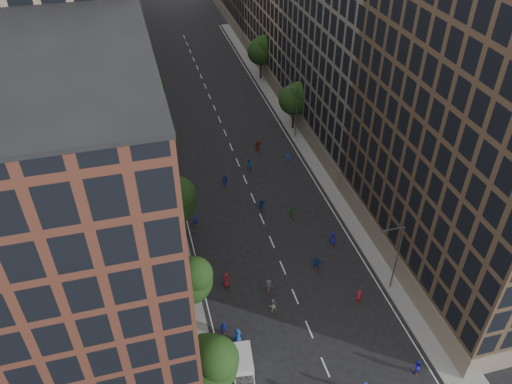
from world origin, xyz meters
TOP-DOWN VIEW (x-y plane):
  - ground at (0.00, 40.00)m, footprint 240.00×240.00m
  - sidewalk_left at (-12.00, 47.50)m, footprint 4.00×105.00m
  - sidewalk_right at (12.00, 47.50)m, footprint 4.00×105.00m
  - bldg_left_a at (-19.00, 11.00)m, footprint 14.00×22.00m
  - bldg_left_b at (-19.00, 35.00)m, footprint 14.00×26.00m
  - bldg_left_c at (-19.00, 58.00)m, footprint 14.00×20.00m
  - bldg_right_a at (19.00, 15.00)m, footprint 14.00×30.00m
  - bldg_right_b at (19.00, 44.00)m, footprint 14.00×28.00m
  - tree_left_0 at (-11.01, 3.85)m, footprint 5.20×5.20m
  - tree_left_1 at (-11.02, 13.86)m, footprint 4.80×4.80m
  - tree_left_2 at (-10.99, 25.83)m, footprint 5.60×5.60m
  - tree_left_3 at (-11.02, 39.85)m, footprint 5.00×5.00m
  - tree_left_4 at (-11.00, 55.84)m, footprint 5.40×5.40m
  - tree_left_5 at (-11.02, 71.86)m, footprint 4.80×4.80m
  - tree_right_a at (11.38, 47.85)m, footprint 5.00×5.00m
  - tree_right_b at (11.39, 67.85)m, footprint 5.20×5.20m
  - streetlamp_near at (10.37, 12.00)m, footprint 2.64×0.22m
  - streetlamp_far at (10.37, 45.00)m, footprint 2.64×0.22m
  - cargo_van at (-7.79, 5.81)m, footprint 2.52×4.50m
  - skater_0 at (-7.38, 9.49)m, footprint 0.99×0.78m
  - skater_2 at (7.97, 1.79)m, footprint 0.88×0.71m
  - skater_4 at (-8.50, 10.92)m, footprint 0.92×0.42m
  - skater_5 at (3.72, 16.88)m, footprint 1.52×0.79m
  - skater_6 at (-6.89, 16.93)m, footprint 0.97×0.70m
  - skater_7 at (6.27, 11.02)m, footprint 0.71×0.50m
  - skater_8 at (-2.96, 12.24)m, footprint 0.88×0.71m
  - skater_9 at (-2.60, 15.00)m, footprint 1.19×0.86m
  - skater_10 at (3.89, 26.10)m, footprint 1.13×0.74m
  - skater_11 at (0.40, 28.84)m, footprint 1.56×0.99m
  - skater_12 at (7.08, 20.32)m, footprint 0.96×0.82m
  - skater_13 at (-8.50, 27.88)m, footprint 0.59×0.42m
  - skater_14 at (1.16, 38.28)m, footprint 1.01×0.87m
  - skater_15 at (7.16, 38.34)m, footprint 1.11×0.78m
  - skater_16 at (-3.07, 35.14)m, footprint 1.13×0.61m
  - skater_17 at (3.70, 42.88)m, footprint 1.76×1.02m

SIDE VIEW (x-z plane):
  - ground at x=0.00m, z-range 0.00..0.00m
  - sidewalk_left at x=-12.00m, z-range 0.00..0.15m
  - sidewalk_right at x=12.00m, z-range 0.00..0.15m
  - skater_13 at x=-8.50m, z-range 0.00..1.53m
  - skater_4 at x=-8.50m, z-range 0.00..1.55m
  - skater_5 at x=3.72m, z-range 0.00..1.57m
  - skater_15 at x=7.16m, z-range 0.00..1.57m
  - skater_11 at x=0.40m, z-range 0.00..1.61m
  - skater_12 at x=7.08m, z-range 0.00..1.66m
  - skater_9 at x=-2.60m, z-range 0.00..1.66m
  - skater_8 at x=-2.96m, z-range 0.00..1.70m
  - skater_2 at x=7.97m, z-range 0.00..1.75m
  - skater_0 at x=-7.38m, z-range 0.00..1.78m
  - skater_14 at x=1.16m, z-range 0.00..1.79m
  - skater_10 at x=3.89m, z-range 0.00..1.79m
  - skater_17 at x=3.70m, z-range 0.00..1.81m
  - skater_16 at x=-3.07m, z-range 0.00..1.83m
  - skater_6 at x=-6.89m, z-range 0.00..1.84m
  - skater_7 at x=6.27m, z-range 0.00..1.85m
  - cargo_van at x=-7.79m, z-range 0.06..2.35m
  - streetlamp_near at x=10.37m, z-range 0.64..9.70m
  - streetlamp_far at x=10.37m, z-range 0.64..9.70m
  - tree_left_1 at x=-11.02m, z-range 1.45..9.66m
  - tree_right_a at x=11.38m, z-range 1.43..9.83m
  - tree_left_5 at x=-11.02m, z-range 1.51..9.84m
  - tree_left_3 at x=-11.02m, z-range 1.53..10.11m
  - tree_left_0 at x=-11.01m, z-range 1.54..10.37m
  - tree_right_b at x=11.39m, z-range 1.54..10.37m
  - tree_left_4 at x=-11.00m, z-range 1.56..10.63m
  - tree_left_2 at x=-10.99m, z-range 1.63..11.08m
  - bldg_left_c at x=-19.00m, z-range 0.00..28.00m
  - bldg_left_a at x=-19.00m, z-range 0.00..30.00m
  - bldg_right_b at x=19.00m, z-range 0.00..33.00m
  - bldg_left_b at x=-19.00m, z-range 0.00..34.00m
  - bldg_right_a at x=19.00m, z-range 0.00..36.00m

